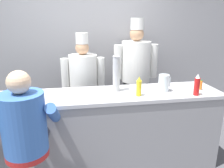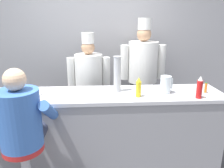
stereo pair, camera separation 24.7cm
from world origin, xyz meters
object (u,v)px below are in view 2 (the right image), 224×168
Objects in this scene: water_pitcher_clear at (166,85)px; diner_seated_blue at (22,124)px; ketchup_bottle_red at (200,88)px; cook_in_whites_near at (89,82)px; mustard_bottle_yellow at (139,88)px; cook_in_whites_far at (143,72)px; cup_stack_steel at (117,74)px; hot_sauce_bottle_orange at (206,88)px; breakfast_plate at (30,94)px.

diner_seated_blue is at bearing -160.02° from water_pitcher_clear.
cook_in_whites_near is (-1.23, 0.98, -0.20)m from ketchup_bottle_red.
mustard_bottle_yellow is 0.12× the size of cook_in_whites_far.
cup_stack_steel is (-0.56, 0.10, 0.11)m from water_pitcher_clear.
cook_in_whites_far reaches higher than diner_seated_blue.
hot_sauce_bottle_orange is at bearing -6.63° from cup_stack_steel.
ketchup_bottle_red is 0.14× the size of cook_in_whites_far.
cook_in_whites_near is (-0.92, 0.79, -0.18)m from water_pitcher_clear.
mustard_bottle_yellow is at bearing -173.55° from hot_sauce_bottle_orange.
breakfast_plate is at bearing 174.40° from mustard_bottle_yellow.
cup_stack_steel is (-1.03, 0.12, 0.15)m from hot_sauce_bottle_orange.
breakfast_plate is 1.03m from cup_stack_steel.
cup_stack_steel reaches higher than breakfast_plate.
mustard_bottle_yellow is at bearing -44.13° from cup_stack_steel.
mustard_bottle_yellow is at bearing -57.10° from cook_in_whites_near.
cook_in_whites_near is 0.89× the size of cook_in_whites_far.
cook_in_whites_far is (-0.39, 1.15, -0.09)m from ketchup_bottle_red.
cook_in_whites_far is (0.26, 1.07, -0.07)m from mustard_bottle_yellow.
breakfast_plate is at bearing 179.21° from hot_sauce_bottle_orange.
hot_sauce_bottle_orange is at bearing 47.47° from ketchup_bottle_red.
cook_in_whites_far is at bearing 94.74° from water_pitcher_clear.
ketchup_bottle_red is 0.18× the size of diner_seated_blue.
breakfast_plate is (-2.03, 0.03, -0.04)m from hot_sauce_bottle_orange.
hot_sauce_bottle_orange is 2.02m from diner_seated_blue.
cook_in_whites_near is at bearing 67.17° from diner_seated_blue.
cup_stack_steel is (-0.22, 0.21, 0.11)m from mustard_bottle_yellow.
cook_in_whites_near is (0.56, 1.32, 0.00)m from diner_seated_blue.
water_pitcher_clear is at bearing -10.09° from cup_stack_steel.
ketchup_bottle_red reaches higher than breakfast_plate.
cook_in_whites_near is at bearing 50.72° from breakfast_plate.
hot_sauce_bottle_orange is 1.62m from cook_in_whites_near.
breakfast_plate is 0.64× the size of cup_stack_steel.
cook_in_whites_near is at bearing 117.89° from cup_stack_steel.
water_pitcher_clear is 0.14× the size of diner_seated_blue.
mustard_bottle_yellow is 0.83× the size of breakfast_plate.
hot_sauce_bottle_orange is 0.07× the size of cook_in_whites_far.
hot_sauce_bottle_orange is at bearing -0.79° from breakfast_plate.
water_pitcher_clear is at bearing 18.39° from mustard_bottle_yellow.
cup_stack_steel reaches higher than hot_sauce_bottle_orange.
ketchup_bottle_red is 0.59× the size of cup_stack_steel.
cook_in_whites_far is at bearing 32.61° from breakfast_plate.
hot_sauce_bottle_orange is (0.16, 0.18, -0.06)m from ketchup_bottle_red.
ketchup_bottle_red reaches higher than water_pitcher_clear.
mustard_bottle_yellow is 0.16× the size of diner_seated_blue.
hot_sauce_bottle_orange is 2.03m from breakfast_plate.
water_pitcher_clear is 0.57m from cup_stack_steel.
diner_seated_blue is 0.87× the size of cook_in_whites_near.
cup_stack_steel is at bearing 34.60° from diner_seated_blue.
water_pitcher_clear is 0.11× the size of cook_in_whites_far.
mustard_bottle_yellow is 1.10m from cook_in_whites_far.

